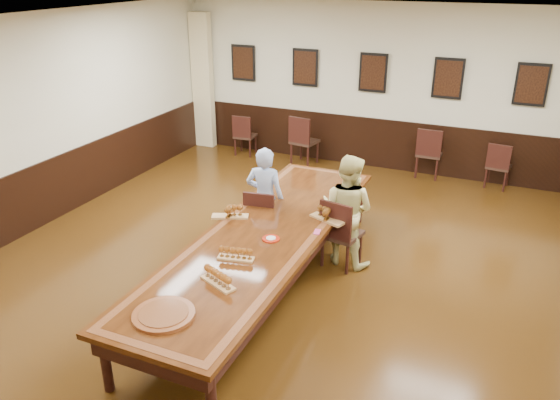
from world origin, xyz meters
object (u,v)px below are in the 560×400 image
at_px(spare_chair_d, 499,165).
at_px(conference_table, 264,243).
at_px(spare_chair_a, 245,134).
at_px(chair_woman, 342,232).
at_px(person_man, 265,198).
at_px(spare_chair_c, 430,152).
at_px(spare_chair_b, 305,140).
at_px(chair_man, 263,219).
at_px(carved_platter, 164,315).
at_px(person_woman, 347,210).

bearing_deg(spare_chair_d, conference_table, 69.65).
xyz_separation_m(spare_chair_a, spare_chair_d, (5.13, 0.18, -0.01)).
xyz_separation_m(spare_chair_d, conference_table, (-2.50, -4.79, 0.18)).
bearing_deg(chair_woman, person_man, 6.48).
bearing_deg(spare_chair_c, chair_woman, 82.70).
distance_m(spare_chair_a, spare_chair_b, 1.39).
bearing_deg(spare_chair_b, conference_table, 114.20).
xyz_separation_m(chair_man, spare_chair_d, (2.94, 3.89, -0.04)).
height_order(chair_man, carved_platter, chair_man).
height_order(spare_chair_a, carved_platter, spare_chair_a).
bearing_deg(spare_chair_b, spare_chair_d, -167.39).
xyz_separation_m(chair_man, person_woman, (1.20, 0.11, 0.31)).
xyz_separation_m(person_man, person_woman, (1.21, 0.02, 0.03)).
xyz_separation_m(person_man, carved_platter, (0.33, -2.96, 0.02)).
relative_size(chair_man, spare_chair_b, 0.92).
distance_m(chair_man, spare_chair_b, 3.74).
height_order(spare_chair_a, spare_chair_c, spare_chair_c).
xyz_separation_m(spare_chair_a, carved_platter, (2.50, -6.57, 0.33)).
xyz_separation_m(chair_man, carved_platter, (0.32, -2.86, 0.30)).
height_order(spare_chair_a, spare_chair_b, spare_chair_b).
bearing_deg(carved_platter, person_man, 96.36).
relative_size(chair_man, spare_chair_c, 0.95).
height_order(spare_chair_c, conference_table, spare_chair_c).
height_order(chair_man, spare_chair_c, spare_chair_c).
xyz_separation_m(spare_chair_d, person_man, (-2.96, -3.79, 0.32)).
height_order(spare_chair_b, carved_platter, spare_chair_b).
bearing_deg(chair_man, person_man, -90.00).
distance_m(chair_woman, carved_platter, 3.01).
height_order(spare_chair_b, conference_table, spare_chair_b).
bearing_deg(chair_woman, spare_chair_a, -36.98).
height_order(person_man, conference_table, person_man).
bearing_deg(conference_table, spare_chair_d, 62.42).
distance_m(spare_chair_b, person_woman, 4.08).
bearing_deg(spare_chair_b, chair_woman, 127.47).
height_order(chair_woman, carved_platter, chair_woman).
bearing_deg(conference_table, spare_chair_c, 75.71).
height_order(spare_chair_b, person_woman, person_woman).
height_order(chair_man, person_man, person_man).
relative_size(spare_chair_a, spare_chair_c, 0.90).
distance_m(chair_man, conference_table, 1.01).
xyz_separation_m(spare_chair_b, person_man, (0.78, -3.56, 0.24)).
height_order(conference_table, carved_platter, carved_platter).
relative_size(person_woman, conference_table, 0.31).
relative_size(spare_chair_b, person_man, 0.68).
xyz_separation_m(person_man, conference_table, (0.45, -1.00, -0.14)).
height_order(chair_man, spare_chair_b, spare_chair_b).
relative_size(chair_man, person_woman, 0.61).
bearing_deg(conference_table, chair_woman, 50.84).
height_order(chair_woman, spare_chair_b, spare_chair_b).
bearing_deg(carved_platter, spare_chair_c, 78.72).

